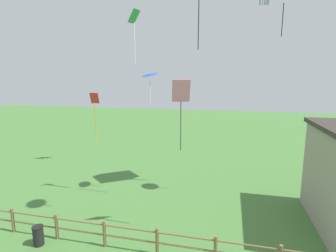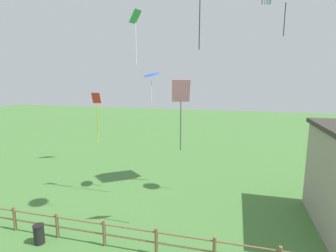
{
  "view_description": "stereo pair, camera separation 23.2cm",
  "coord_description": "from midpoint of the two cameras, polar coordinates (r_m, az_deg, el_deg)",
  "views": [
    {
      "loc": [
        2.82,
        -4.36,
        7.43
      ],
      "look_at": [
        0.0,
        7.37,
        5.28
      ],
      "focal_mm": 28.0,
      "sensor_mm": 36.0,
      "label": 1
    },
    {
      "loc": [
        3.04,
        -4.3,
        7.43
      ],
      "look_at": [
        0.0,
        7.37,
        5.28
      ],
      "focal_mm": 28.0,
      "sensor_mm": 36.0,
      "label": 2
    }
  ],
  "objects": [
    {
      "name": "trash_bin",
      "position": [
        14.18,
        -26.85,
        -20.52
      ],
      "size": [
        0.5,
        0.5,
        0.9
      ],
      "color": "black",
      "rests_on": "ground_plane"
    },
    {
      "name": "wooden_fence",
      "position": [
        12.16,
        -3.0,
        -23.49
      ],
      "size": [
        19.77,
        0.14,
        1.23
      ],
      "color": "brown",
      "rests_on": "ground_plane"
    },
    {
      "name": "kite_red_diamond",
      "position": [
        17.32,
        -15.97,
        3.44
      ],
      "size": [
        0.58,
        0.4,
        3.25
      ],
      "color": "red"
    },
    {
      "name": "kite_blue_delta",
      "position": [
        16.38,
        -4.39,
        11.02
      ],
      "size": [
        1.41,
        1.41,
        2.0
      ],
      "color": "blue"
    },
    {
      "name": "kite_green_diamond",
      "position": [
        16.11,
        -7.8,
        20.64
      ],
      "size": [
        0.65,
        0.72,
        3.03
      ],
      "color": "green"
    },
    {
      "name": "kite_pink_diamond",
      "position": [
        11.86,
        2.28,
        5.8
      ],
      "size": [
        0.92,
        0.72,
        3.25
      ],
      "color": "pink"
    },
    {
      "name": "kite_yellow_diamond",
      "position": [
        15.33,
        6.28,
        25.21
      ],
      "size": [
        0.63,
        0.66,
        3.61
      ],
      "color": "yellow"
    }
  ]
}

